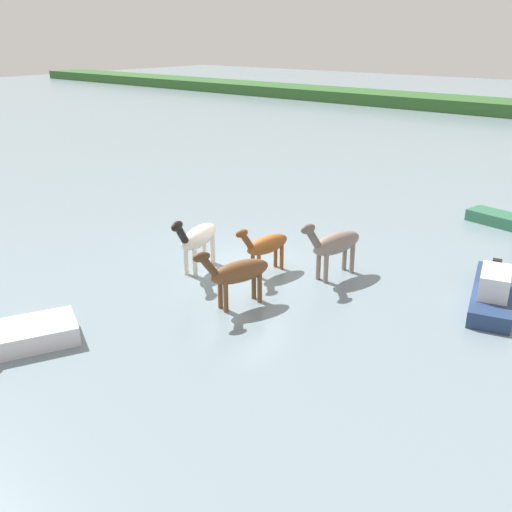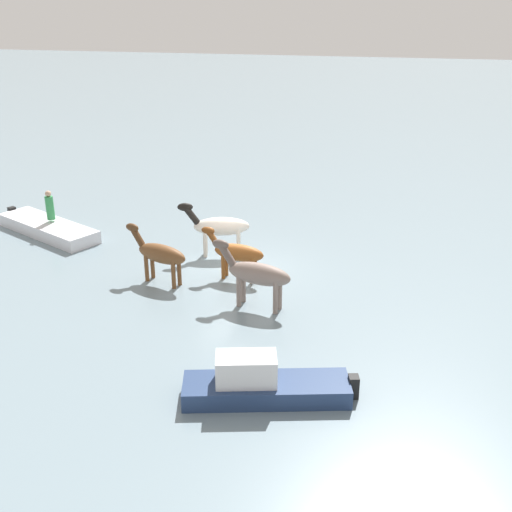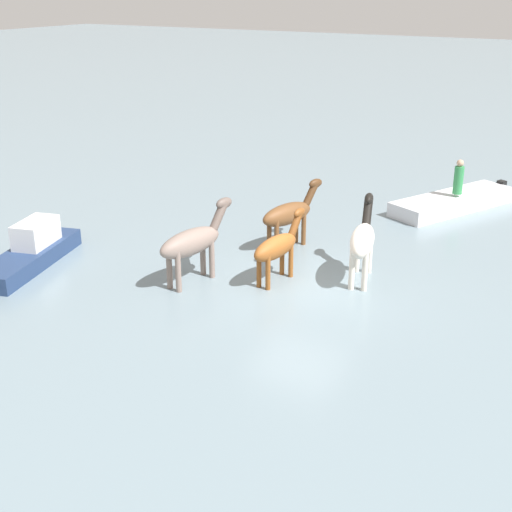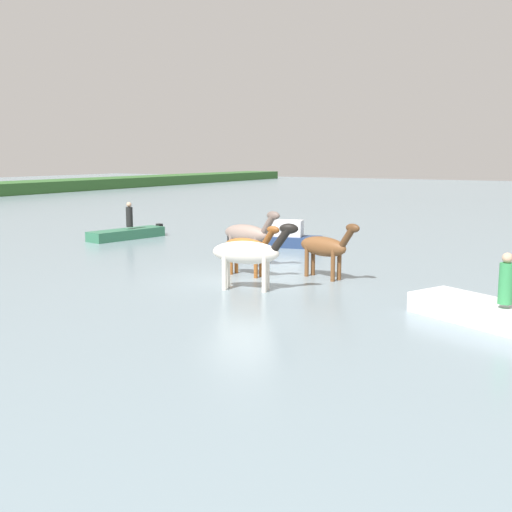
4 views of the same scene
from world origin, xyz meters
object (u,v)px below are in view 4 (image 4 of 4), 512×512
Objects in this scene: horse_mid_herd at (248,234)px; person_spotter_bow at (506,280)px; horse_lead at (325,247)px; boat_launch_far at (277,239)px; person_helmsman_aft at (129,215)px; horse_pinto_flank at (249,253)px; boat_motor_center at (511,322)px; boat_skiff_near at (127,235)px; horse_gray_outer at (248,247)px.

horse_mid_herd reaches higher than person_spotter_bow.
boat_launch_far is (5.59, 4.82, -0.74)m from horse_lead.
horse_mid_herd is 9.24m from person_helmsman_aft.
horse_lead is at bearing -4.85° from horse_mid_herd.
person_helmsman_aft is (-1.36, 7.35, 0.81)m from boat_launch_far.
horse_lead is at bearing 51.05° from horse_pinto_flank.
boat_motor_center is (-4.26, -9.73, -0.94)m from horse_mid_herd.
boat_launch_far is at bearing 147.93° from horse_lead.
boat_motor_center is at bearing -54.27° from boat_launch_far.
horse_pinto_flank is 0.51× the size of boat_motor_center.
person_spotter_bow is at bearing 61.16° from boat_motor_center.
horse_lead is (-0.99, -3.53, -0.08)m from horse_mid_herd.
boat_skiff_near is 3.49× the size of person_spotter_bow.
person_spotter_bow is (-4.37, -9.57, 0.03)m from horse_mid_herd.
horse_gray_outer is at bearing -142.60° from horse_lead.
boat_motor_center is at bearing -10.66° from horse_lead.
horse_pinto_flank is 13.03m from boat_skiff_near.
boat_launch_far is at bearing 117.33° from horse_gray_outer.
boat_motor_center is (-0.50, -7.40, -0.94)m from horse_pinto_flank.
horse_lead is 12.93m from boat_skiff_near.
person_helmsman_aft is (7.62, 18.22, -0.03)m from person_spotter_bow.
horse_gray_outer is 0.44× the size of boat_motor_center.
person_helmsman_aft reaches higher than boat_motor_center.
boat_motor_center is at bearing -19.35° from horse_pinto_flank.
person_spotter_bow is (-7.48, -18.28, 0.99)m from boat_skiff_near.
horse_lead is 2.03× the size of person_helmsman_aft.
horse_pinto_flank is 9.15m from boat_launch_far.
horse_mid_herd is 4.85m from boat_launch_far.
person_helmsman_aft is at bearing 177.97° from horse_lead.
person_spotter_bow is (-0.11, 0.15, 0.97)m from boat_motor_center.
person_helmsman_aft reaches higher than boat_skiff_near.
horse_pinto_flank is at bearing 21.50° from boat_motor_center.
boat_skiff_near is at bearing 3.57° from boat_motor_center.
person_spotter_bow is 1.00× the size of person_helmsman_aft.
horse_lead is 0.58× the size of boat_launch_far.
boat_launch_far is at bearing 50.45° from person_spotter_bow.
horse_lead reaches higher than boat_motor_center.
horse_mid_herd is 10.66m from boat_motor_center.
person_spotter_bow reaches higher than person_helmsman_aft.
boat_motor_center is (-3.27, -6.20, -0.86)m from horse_lead.
horse_lead is at bearing -2.46° from boat_motor_center.
horse_mid_herd and horse_pinto_flank have the same top height.
horse_mid_herd is at bearing 106.24° from horse_pinto_flank.
horse_gray_outer reaches higher than boat_motor_center.
boat_motor_center is at bearing 78.96° from boat_skiff_near.
horse_gray_outer is 11.04m from person_helmsman_aft.
boat_motor_center is at bearing -54.20° from person_spotter_bow.
horse_mid_herd is 10.52m from person_spotter_bow.
horse_pinto_flank is at bearing -82.06° from boat_launch_far.
horse_gray_outer is 0.93× the size of horse_lead.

